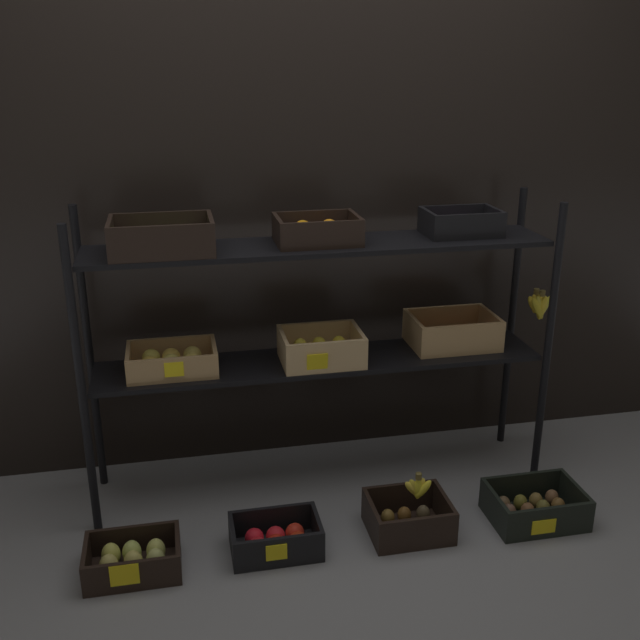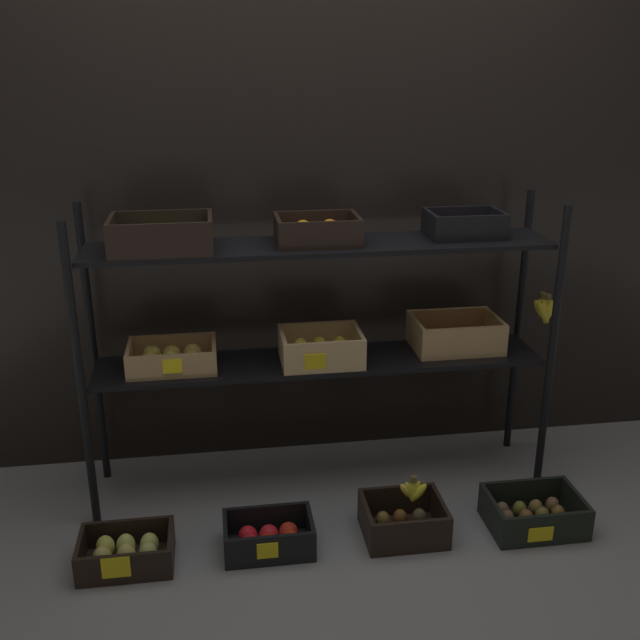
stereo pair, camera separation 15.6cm
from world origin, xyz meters
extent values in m
plane|color=gray|center=(0.00, 0.00, 0.00)|extent=(10.00, 10.00, 0.00)
cube|color=black|center=(0.00, 0.37, 1.01)|extent=(4.24, 0.12, 2.02)
cylinder|color=black|center=(-0.92, -0.17, 0.61)|extent=(0.03, 0.03, 1.21)
cylinder|color=black|center=(0.92, -0.17, 0.61)|extent=(0.03, 0.03, 1.21)
cylinder|color=black|center=(-0.92, 0.17, 0.61)|extent=(0.03, 0.03, 1.21)
cylinder|color=black|center=(0.92, 0.17, 0.61)|extent=(0.03, 0.03, 1.21)
cube|color=black|center=(0.00, 0.00, 0.56)|extent=(1.81, 0.31, 0.02)
cube|color=black|center=(0.00, 0.00, 1.05)|extent=(1.81, 0.31, 0.02)
cube|color=tan|center=(-0.59, 0.00, 0.58)|extent=(0.35, 0.23, 0.01)
cube|color=tan|center=(-0.59, -0.11, 0.63)|extent=(0.35, 0.02, 0.09)
cube|color=tan|center=(-0.59, 0.11, 0.63)|extent=(0.35, 0.02, 0.09)
cube|color=tan|center=(-0.76, 0.00, 0.63)|extent=(0.02, 0.20, 0.09)
cube|color=tan|center=(-0.43, 0.00, 0.63)|extent=(0.02, 0.20, 0.09)
sphere|color=gold|center=(-0.68, -0.04, 0.62)|extent=(0.07, 0.07, 0.07)
sphere|color=#DBC654|center=(-0.60, -0.03, 0.62)|extent=(0.07, 0.07, 0.07)
sphere|color=gold|center=(-0.52, -0.04, 0.62)|extent=(0.07, 0.07, 0.07)
sphere|color=#D4C34C|center=(-0.67, 0.03, 0.62)|extent=(0.07, 0.07, 0.07)
sphere|color=#E5BB48|center=(-0.60, 0.03, 0.62)|extent=(0.07, 0.07, 0.07)
sphere|color=#D3BA53|center=(-0.51, 0.03, 0.62)|extent=(0.07, 0.07, 0.07)
cube|color=yellow|center=(-0.59, -0.12, 0.63)|extent=(0.07, 0.01, 0.06)
cube|color=tan|center=(0.00, -0.02, 0.58)|extent=(0.33, 0.25, 0.01)
cube|color=tan|center=(0.00, -0.14, 0.64)|extent=(0.33, 0.02, 0.12)
cube|color=tan|center=(0.00, 0.09, 0.64)|extent=(0.33, 0.02, 0.12)
cube|color=tan|center=(-0.15, -0.02, 0.64)|extent=(0.02, 0.21, 0.12)
cube|color=tan|center=(0.15, -0.02, 0.64)|extent=(0.02, 0.21, 0.12)
ellipsoid|color=yellow|center=(-0.08, -0.07, 0.62)|extent=(0.06, 0.06, 0.08)
ellipsoid|color=yellow|center=(0.00, -0.07, 0.62)|extent=(0.06, 0.06, 0.08)
ellipsoid|color=yellow|center=(0.08, -0.06, 0.62)|extent=(0.06, 0.06, 0.08)
ellipsoid|color=yellow|center=(-0.08, 0.02, 0.62)|extent=(0.06, 0.06, 0.08)
ellipsoid|color=yellow|center=(0.00, 0.02, 0.62)|extent=(0.06, 0.06, 0.08)
ellipsoid|color=yellow|center=(0.08, 0.01, 0.62)|extent=(0.06, 0.06, 0.08)
cube|color=yellow|center=(-0.04, -0.15, 0.62)|extent=(0.08, 0.01, 0.07)
cube|color=tan|center=(0.59, 0.04, 0.58)|extent=(0.36, 0.26, 0.01)
cube|color=tan|center=(0.59, -0.08, 0.64)|extent=(0.36, 0.02, 0.12)
cube|color=tan|center=(0.59, 0.16, 0.64)|extent=(0.36, 0.02, 0.12)
cube|color=tan|center=(0.41, 0.04, 0.64)|extent=(0.02, 0.22, 0.12)
cube|color=tan|center=(0.76, 0.04, 0.64)|extent=(0.02, 0.22, 0.12)
sphere|color=orange|center=(0.48, 0.00, 0.61)|extent=(0.06, 0.06, 0.06)
sphere|color=orange|center=(0.55, 0.00, 0.61)|extent=(0.06, 0.06, 0.06)
sphere|color=orange|center=(0.62, 0.00, 0.61)|extent=(0.06, 0.06, 0.06)
sphere|color=orange|center=(0.68, 0.00, 0.61)|extent=(0.06, 0.06, 0.06)
sphere|color=orange|center=(0.48, 0.08, 0.61)|extent=(0.06, 0.06, 0.06)
sphere|color=orange|center=(0.55, 0.08, 0.61)|extent=(0.06, 0.06, 0.06)
sphere|color=orange|center=(0.62, 0.08, 0.61)|extent=(0.06, 0.06, 0.06)
sphere|color=orange|center=(0.69, 0.08, 0.61)|extent=(0.06, 0.06, 0.06)
cube|color=black|center=(-0.60, -0.02, 1.06)|extent=(0.38, 0.26, 0.01)
cube|color=black|center=(-0.60, -0.14, 1.13)|extent=(0.38, 0.02, 0.12)
cube|color=black|center=(-0.60, 0.10, 1.13)|extent=(0.38, 0.02, 0.12)
cube|color=black|center=(-0.78, -0.02, 1.13)|extent=(0.02, 0.22, 0.12)
cube|color=black|center=(-0.42, -0.02, 1.13)|extent=(0.02, 0.22, 0.12)
sphere|color=#8AC349|center=(-0.69, -0.06, 1.11)|extent=(0.07, 0.07, 0.07)
sphere|color=#90BA45|center=(-0.60, -0.06, 1.11)|extent=(0.07, 0.07, 0.07)
sphere|color=#86C237|center=(-0.50, -0.06, 1.11)|extent=(0.07, 0.07, 0.07)
sphere|color=#8FC031|center=(-0.69, 0.01, 1.11)|extent=(0.07, 0.07, 0.07)
sphere|color=#90BC49|center=(-0.60, 0.02, 1.11)|extent=(0.07, 0.07, 0.07)
sphere|color=#8EBD44|center=(-0.51, 0.02, 1.11)|extent=(0.07, 0.07, 0.07)
cube|color=black|center=(-0.01, 0.01, 1.06)|extent=(0.32, 0.23, 0.01)
cube|color=black|center=(-0.01, -0.10, 1.12)|extent=(0.32, 0.02, 0.09)
cube|color=black|center=(-0.01, 0.11, 1.12)|extent=(0.32, 0.02, 0.09)
cube|color=black|center=(-0.16, 0.01, 1.12)|extent=(0.02, 0.19, 0.09)
cube|color=black|center=(0.14, 0.01, 1.12)|extent=(0.02, 0.19, 0.09)
sphere|color=orange|center=(-0.06, -0.03, 1.11)|extent=(0.07, 0.07, 0.07)
sphere|color=orange|center=(0.04, -0.02, 1.11)|extent=(0.07, 0.07, 0.07)
sphere|color=orange|center=(-0.06, 0.04, 1.11)|extent=(0.07, 0.07, 0.07)
sphere|color=orange|center=(0.04, 0.03, 1.11)|extent=(0.07, 0.07, 0.07)
cube|color=black|center=(0.59, 0.03, 1.06)|extent=(0.30, 0.21, 0.01)
cube|color=black|center=(0.59, -0.06, 1.12)|extent=(0.30, 0.02, 0.09)
cube|color=black|center=(0.59, 0.13, 1.12)|extent=(0.30, 0.02, 0.09)
cube|color=black|center=(0.45, 0.03, 1.12)|extent=(0.02, 0.17, 0.09)
cube|color=black|center=(0.73, 0.03, 1.12)|extent=(0.02, 0.17, 0.09)
sphere|color=#5E1C4C|center=(0.51, 0.00, 1.09)|extent=(0.05, 0.05, 0.05)
sphere|color=#661E5A|center=(0.56, 0.00, 1.09)|extent=(0.05, 0.05, 0.05)
sphere|color=#642E45|center=(0.62, 0.00, 1.09)|extent=(0.05, 0.05, 0.05)
sphere|color=#54184E|center=(0.67, 0.00, 1.09)|extent=(0.05, 0.05, 0.05)
sphere|color=#6A2D4C|center=(0.51, 0.06, 1.09)|extent=(0.05, 0.05, 0.05)
sphere|color=#602751|center=(0.56, 0.07, 1.09)|extent=(0.05, 0.05, 0.05)
sphere|color=#5E2659|center=(0.61, 0.06, 1.09)|extent=(0.05, 0.05, 0.05)
sphere|color=#5D1E49|center=(0.68, 0.06, 1.09)|extent=(0.05, 0.05, 0.05)
cylinder|color=brown|center=(0.96, -0.01, 0.79)|extent=(0.02, 0.02, 0.02)
ellipsoid|color=gold|center=(0.94, -0.01, 0.73)|extent=(0.08, 0.03, 0.11)
ellipsoid|color=yellow|center=(0.95, 0.00, 0.73)|extent=(0.05, 0.03, 0.11)
ellipsoid|color=yellow|center=(0.97, -0.01, 0.73)|extent=(0.05, 0.03, 0.11)
ellipsoid|color=yellow|center=(0.98, 0.00, 0.73)|extent=(0.08, 0.03, 0.11)
cylinder|color=brown|center=(0.96, 0.04, 0.79)|extent=(0.02, 0.02, 0.02)
ellipsoid|color=yellow|center=(0.95, 0.04, 0.73)|extent=(0.07, 0.03, 0.09)
ellipsoid|color=yellow|center=(0.96, 0.04, 0.73)|extent=(0.05, 0.03, 0.09)
ellipsoid|color=yellow|center=(0.97, 0.05, 0.73)|extent=(0.05, 0.03, 0.09)
ellipsoid|color=yellow|center=(0.97, 0.04, 0.73)|extent=(0.07, 0.03, 0.09)
cube|color=black|center=(-0.78, -0.46, 0.01)|extent=(0.34, 0.22, 0.01)
cube|color=black|center=(-0.78, -0.56, 0.07)|extent=(0.34, 0.02, 0.11)
cube|color=black|center=(-0.78, -0.35, 0.07)|extent=(0.34, 0.02, 0.11)
cube|color=black|center=(-0.94, -0.46, 0.07)|extent=(0.02, 0.19, 0.11)
cube|color=black|center=(-0.62, -0.46, 0.07)|extent=(0.02, 0.19, 0.11)
ellipsoid|color=tan|center=(-0.86, -0.49, 0.06)|extent=(0.07, 0.07, 0.09)
ellipsoid|color=tan|center=(-0.77, -0.48, 0.06)|extent=(0.07, 0.07, 0.09)
ellipsoid|color=tan|center=(-0.70, -0.49, 0.06)|extent=(0.07, 0.07, 0.09)
ellipsoid|color=#BDBB4E|center=(-0.85, -0.42, 0.06)|extent=(0.07, 0.07, 0.09)
ellipsoid|color=#B1BF5A|center=(-0.78, -0.42, 0.06)|extent=(0.07, 0.07, 0.09)
ellipsoid|color=#B8BA5A|center=(-0.70, -0.43, 0.06)|extent=(0.07, 0.07, 0.09)
cube|color=yellow|center=(-0.80, -0.57, 0.08)|extent=(0.10, 0.01, 0.08)
cube|color=black|center=(-0.26, -0.44, 0.01)|extent=(0.33, 0.21, 0.01)
cube|color=black|center=(-0.26, -0.54, 0.07)|extent=(0.33, 0.02, 0.11)
cube|color=black|center=(-0.26, -0.35, 0.07)|extent=(0.33, 0.02, 0.11)
cube|color=black|center=(-0.42, -0.44, 0.07)|extent=(0.02, 0.18, 0.11)
cube|color=black|center=(-0.10, -0.44, 0.07)|extent=(0.02, 0.18, 0.11)
sphere|color=red|center=(-0.33, -0.47, 0.05)|extent=(0.07, 0.07, 0.07)
sphere|color=red|center=(-0.26, -0.47, 0.05)|extent=(0.07, 0.07, 0.07)
sphere|color=red|center=(-0.18, -0.47, 0.05)|extent=(0.07, 0.07, 0.07)
sphere|color=red|center=(-0.34, -0.42, 0.05)|extent=(0.07, 0.07, 0.07)
sphere|color=red|center=(-0.26, -0.42, 0.05)|extent=(0.07, 0.07, 0.07)
sphere|color=red|center=(-0.18, -0.41, 0.05)|extent=(0.07, 0.07, 0.07)
cube|color=yellow|center=(-0.27, -0.55, 0.07)|extent=(0.08, 0.00, 0.06)
cube|color=black|center=(0.26, -0.43, 0.01)|extent=(0.31, 0.25, 0.01)
cube|color=black|center=(0.26, -0.55, 0.08)|extent=(0.31, 0.02, 0.13)
cube|color=black|center=(0.26, -0.31, 0.08)|extent=(0.31, 0.02, 0.13)
cube|color=black|center=(0.11, -0.43, 0.08)|extent=(0.02, 0.22, 0.13)
cube|color=black|center=(0.41, -0.43, 0.08)|extent=(0.02, 0.22, 0.13)
ellipsoid|color=brown|center=(0.18, -0.47, 0.05)|extent=(0.05, 0.05, 0.07)
ellipsoid|color=brown|center=(0.26, -0.47, 0.05)|extent=(0.05, 0.05, 0.07)
ellipsoid|color=brown|center=(0.33, -0.47, 0.05)|extent=(0.05, 0.05, 0.07)
ellipsoid|color=brown|center=(0.19, -0.39, 0.05)|extent=(0.05, 0.05, 0.07)
ellipsoid|color=brown|center=(0.26, -0.39, 0.05)|extent=(0.05, 0.05, 0.07)
ellipsoid|color=brown|center=(0.33, -0.39, 0.05)|extent=(0.05, 0.05, 0.07)
cube|color=black|center=(0.78, -0.45, 0.01)|extent=(0.36, 0.26, 0.01)
cube|color=black|center=(0.78, -0.57, 0.07)|extent=(0.36, 0.02, 0.12)
cube|color=black|center=(0.78, -0.33, 0.07)|extent=(0.36, 0.02, 0.12)
cube|color=black|center=(0.61, -0.45, 0.07)|extent=(0.02, 0.23, 0.12)
cube|color=black|center=(0.95, -0.45, 0.07)|extent=(0.02, 0.23, 0.12)
ellipsoid|color=brown|center=(0.68, -0.51, 0.05)|extent=(0.05, 0.05, 0.07)
ellipsoid|color=brown|center=(0.75, -0.51, 0.05)|extent=(0.05, 0.05, 0.07)
ellipsoid|color=brown|center=(0.81, -0.51, 0.05)|extent=(0.05, 0.05, 0.07)
ellipsoid|color=brown|center=(0.88, -0.51, 0.05)|extent=(0.05, 0.05, 0.07)
ellipsoid|color=brown|center=(0.67, -0.45, 0.05)|extent=(0.05, 0.05, 0.07)
ellipsoid|color=brown|center=(0.75, -0.46, 0.05)|extent=(0.05, 0.05, 0.07)
ellipsoid|color=brown|center=(0.82, -0.45, 0.05)|extent=(0.05, 0.05, 0.07)
ellipsoid|color=brown|center=(0.88, -0.45, 0.05)|extent=(0.05, 0.05, 0.07)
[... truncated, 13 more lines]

